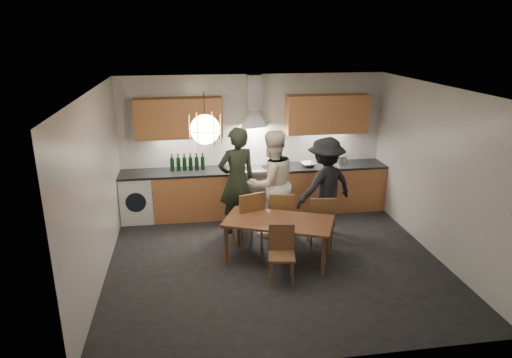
{
  "coord_description": "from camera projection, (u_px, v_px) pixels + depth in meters",
  "views": [
    {
      "loc": [
        -1.24,
        -6.13,
        3.38
      ],
      "look_at": [
        -0.23,
        0.4,
        1.2
      ],
      "focal_mm": 32.0,
      "sensor_mm": 36.0,
      "label": 1
    }
  ],
  "objects": [
    {
      "name": "ground",
      "position": [
        275.0,
        260.0,
        6.99
      ],
      "size": [
        5.0,
        5.0,
        0.0
      ],
      "primitive_type": "plane",
      "color": "black",
      "rests_on": "ground"
    },
    {
      "name": "counter_run",
      "position": [
        257.0,
        191.0,
        8.69
      ],
      "size": [
        5.0,
        0.62,
        0.9
      ],
      "color": "#D18450",
      "rests_on": "ground"
    },
    {
      "name": "chair_back_mid",
      "position": [
        281.0,
        214.0,
        7.43
      ],
      "size": [
        0.47,
        0.47,
        0.88
      ],
      "rotation": [
        0.0,
        0.0,
        2.94
      ],
      "color": "brown",
      "rests_on": "ground"
    },
    {
      "name": "person_mid",
      "position": [
        272.0,
        184.0,
        7.63
      ],
      "size": [
        1.07,
        0.94,
        1.83
      ],
      "primitive_type": "imported",
      "rotation": [
        0.0,
        0.0,
        3.48
      ],
      "color": "white",
      "rests_on": "ground"
    },
    {
      "name": "stock_pot",
      "position": [
        341.0,
        160.0,
        8.8
      ],
      "size": [
        0.28,
        0.28,
        0.16
      ],
      "primitive_type": "cylinder",
      "rotation": [
        0.0,
        0.0,
        -0.34
      ],
      "color": "#B4B3B7",
      "rests_on": "counter_run"
    },
    {
      "name": "person_right",
      "position": [
        325.0,
        186.0,
        7.73
      ],
      "size": [
        1.25,
        1.0,
        1.69
      ],
      "primitive_type": "imported",
      "rotation": [
        0.0,
        0.0,
        3.53
      ],
      "color": "black",
      "rests_on": "ground"
    },
    {
      "name": "mixing_bowl",
      "position": [
        308.0,
        164.0,
        8.64
      ],
      "size": [
        0.36,
        0.36,
        0.07
      ],
      "primitive_type": "imported",
      "rotation": [
        0.0,
        0.0,
        0.23
      ],
      "color": "#ACACAF",
      "rests_on": "counter_run"
    },
    {
      "name": "wall_fixtures",
      "position": [
        255.0,
        115.0,
        8.35
      ],
      "size": [
        4.3,
        0.54,
        1.1
      ],
      "color": "#D68952",
      "rests_on": "ground"
    },
    {
      "name": "chair_back_right",
      "position": [
        321.0,
        218.0,
        7.27
      ],
      "size": [
        0.44,
        0.44,
        0.88
      ],
      "rotation": [
        0.0,
        0.0,
        3.03
      ],
      "color": "brown",
      "rests_on": "ground"
    },
    {
      "name": "chair_front",
      "position": [
        282.0,
        249.0,
        6.36
      ],
      "size": [
        0.41,
        0.41,
        0.8
      ],
      "rotation": [
        0.0,
        0.0,
        -0.16
      ],
      "color": "brown",
      "rests_on": "ground"
    },
    {
      "name": "dining_table",
      "position": [
        278.0,
        225.0,
        6.82
      ],
      "size": [
        1.77,
        1.35,
        0.67
      ],
      "rotation": [
        0.0,
        0.0,
        -0.4
      ],
      "color": "brown",
      "rests_on": "ground"
    },
    {
      "name": "chair_back_left",
      "position": [
        249.0,
        216.0,
        7.24
      ],
      "size": [
        0.55,
        0.55,
        0.96
      ],
      "rotation": [
        0.0,
        0.0,
        3.46
      ],
      "color": "brown",
      "rests_on": "ground"
    },
    {
      "name": "range_stove",
      "position": [
        256.0,
        191.0,
        8.68
      ],
      "size": [
        0.9,
        0.6,
        0.92
      ],
      "color": "silver",
      "rests_on": "ground"
    },
    {
      "name": "room_shell",
      "position": [
        277.0,
        153.0,
        6.46
      ],
      "size": [
        5.02,
        4.52,
        2.61
      ],
      "color": "white",
      "rests_on": "ground"
    },
    {
      "name": "pendant_lamp",
      "position": [
        205.0,
        129.0,
        6.1
      ],
      "size": [
        0.43,
        0.43,
        0.7
      ],
      "color": "black",
      "rests_on": "ground"
    },
    {
      "name": "person_left",
      "position": [
        237.0,
        181.0,
        7.75
      ],
      "size": [
        0.78,
        0.63,
        1.85
      ],
      "primitive_type": "imported",
      "rotation": [
        0.0,
        0.0,
        3.45
      ],
      "color": "black",
      "rests_on": "ground"
    },
    {
      "name": "wine_bottles",
      "position": [
        187.0,
        162.0,
        8.37
      ],
      "size": [
        0.63,
        0.07,
        0.31
      ],
      "color": "black",
      "rests_on": "counter_run"
    }
  ]
}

